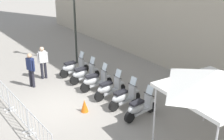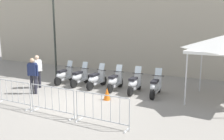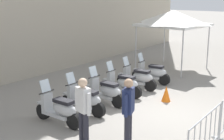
{
  "view_description": "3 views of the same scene",
  "coord_description": "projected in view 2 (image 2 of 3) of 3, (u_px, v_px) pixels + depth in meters",
  "views": [
    {
      "loc": [
        10.66,
        -3.84,
        6.33
      ],
      "look_at": [
        0.22,
        2.5,
        1.28
      ],
      "focal_mm": 47.34,
      "sensor_mm": 36.0,
      "label": 1
    },
    {
      "loc": [
        6.58,
        -7.61,
        3.25
      ],
      "look_at": [
        0.47,
        1.79,
        1.14
      ],
      "focal_mm": 38.23,
      "sensor_mm": 36.0,
      "label": 2
    },
    {
      "loc": [
        -8.05,
        -4.69,
        3.62
      ],
      "look_at": [
        -0.37,
        2.18,
        1.12
      ],
      "focal_mm": 49.88,
      "sensor_mm": 36.0,
      "label": 3
    }
  ],
  "objects": [
    {
      "name": "barrier_segment_1",
      "position": [
        52.0,
        101.0,
        8.73
      ],
      "size": [
        2.0,
        0.62,
        1.07
      ],
      "color": "#B2B5B7",
      "rests_on": "ground"
    },
    {
      "name": "barrier_segment_0",
      "position": [
        12.0,
        93.0,
        9.68
      ],
      "size": [
        2.0,
        0.62,
        1.07
      ],
      "color": "#B2B5B7",
      "rests_on": "ground"
    },
    {
      "name": "street_lamp",
      "position": [
        54.0,
        21.0,
        14.53
      ],
      "size": [
        0.36,
        0.36,
        5.84
      ],
      "color": "#2D332D",
      "rests_on": "ground"
    },
    {
      "name": "motorcycle_2",
      "position": [
        96.0,
        80.0,
        12.46
      ],
      "size": [
        0.56,
        1.72,
        1.24
      ],
      "color": "black",
      "rests_on": "ground"
    },
    {
      "name": "officer_near_row_end",
      "position": [
        37.0,
        70.0,
        12.37
      ],
      "size": [
        0.27,
        0.54,
        1.73
      ],
      "color": "#23232D",
      "rests_on": "ground"
    },
    {
      "name": "officer_mid_plaza",
      "position": [
        33.0,
        74.0,
        11.32
      ],
      "size": [
        0.51,
        0.35,
        1.73
      ],
      "color": "#23232D",
      "rests_on": "ground"
    },
    {
      "name": "motorcycle_1",
      "position": [
        79.0,
        77.0,
        12.95
      ],
      "size": [
        0.58,
        1.73,
        1.24
      ],
      "color": "black",
      "rests_on": "ground"
    },
    {
      "name": "motorcycle_4",
      "position": [
        134.0,
        84.0,
        11.52
      ],
      "size": [
        0.63,
        1.72,
        1.24
      ],
      "color": "black",
      "rests_on": "ground"
    },
    {
      "name": "traffic_cone",
      "position": [
        107.0,
        94.0,
        10.5
      ],
      "size": [
        0.32,
        0.32,
        0.55
      ],
      "primitive_type": "cone",
      "color": "orange",
      "rests_on": "ground"
    },
    {
      "name": "ground_plane",
      "position": [
        81.0,
        101.0,
        10.39
      ],
      "size": [
        120.0,
        120.0,
        0.0
      ],
      "primitive_type": "plane",
      "color": "gray"
    },
    {
      "name": "motorcycle_5",
      "position": [
        155.0,
        87.0,
        11.0
      ],
      "size": [
        0.64,
        1.72,
        1.24
      ],
      "color": "black",
      "rests_on": "ground"
    },
    {
      "name": "motorcycle_3",
      "position": [
        115.0,
        82.0,
        12.01
      ],
      "size": [
        0.61,
        1.72,
        1.24
      ],
      "color": "black",
      "rests_on": "ground"
    },
    {
      "name": "motorcycle_0",
      "position": [
        64.0,
        76.0,
        13.44
      ],
      "size": [
        0.56,
        1.73,
        1.24
      ],
      "color": "black",
      "rests_on": "ground"
    },
    {
      "name": "barrier_segment_2",
      "position": [
        102.0,
        110.0,
        7.78
      ],
      "size": [
        2.0,
        0.62,
        1.07
      ],
      "color": "#B2B5B7",
      "rests_on": "ground"
    }
  ]
}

